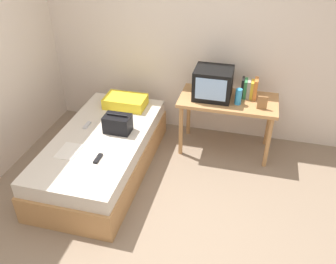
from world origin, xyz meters
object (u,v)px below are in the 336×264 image
object	(u,v)px
remote_dark	(98,158)
bed	(103,153)
pillow	(125,102)
remote_silver	(87,125)
water_bottle	(238,97)
handbag	(118,124)
desk	(228,106)
picture_frame	(262,103)
magazine	(69,151)
book_row	(249,89)
tv	(213,83)

from	to	relation	value
remote_dark	bed	bearing A→B (deg)	110.28
pillow	remote_silver	xyz separation A→B (m)	(-0.27, -0.56, -0.06)
water_bottle	handbag	bearing A→B (deg)	-156.43
remote_silver	pillow	bearing A→B (deg)	63.85
remote_dark	remote_silver	distance (m)	0.68
desk	picture_frame	size ratio (longest dim) A/B	7.47
magazine	remote_silver	xyz separation A→B (m)	(-0.03, 0.51, 0.01)
book_row	picture_frame	world-z (taller)	book_row
handbag	magazine	xyz separation A→B (m)	(-0.36, -0.50, -0.10)
handbag	bed	bearing A→B (deg)	-140.51
water_bottle	magazine	bearing A→B (deg)	-147.27
desk	tv	world-z (taller)	tv
pillow	magazine	xyz separation A→B (m)	(-0.24, -1.07, -0.06)
desk	picture_frame	distance (m)	0.45
desk	tv	xyz separation A→B (m)	(-0.20, 0.00, 0.27)
water_bottle	picture_frame	distance (m)	0.28
pillow	handbag	distance (m)	0.59
picture_frame	handbag	bearing A→B (deg)	-161.86
pillow	remote_silver	size ratio (longest dim) A/B	3.60
pillow	bed	bearing A→B (deg)	-93.59
book_row	magazine	bearing A→B (deg)	-144.32
water_bottle	remote_silver	xyz separation A→B (m)	(-1.67, -0.54, -0.32)
book_row	picture_frame	size ratio (longest dim) A/B	1.57
handbag	remote_silver	size ratio (longest dim) A/B	2.08
bed	pillow	size ratio (longest dim) A/B	3.86
magazine	remote_silver	distance (m)	0.51
tv	desk	bearing A→B (deg)	-0.00
desk	book_row	distance (m)	0.32
picture_frame	remote_dark	bearing A→B (deg)	-145.92
pillow	magazine	world-z (taller)	pillow
water_bottle	picture_frame	xyz separation A→B (m)	(0.27, -0.05, -0.02)
tv	picture_frame	size ratio (longest dim) A/B	2.83
bed	remote_silver	world-z (taller)	remote_silver
bed	water_bottle	distance (m)	1.70
handbag	remote_dark	size ratio (longest dim) A/B	1.92
desk	handbag	distance (m)	1.34
book_row	handbag	size ratio (longest dim) A/B	0.81
desk	book_row	bearing A→B (deg)	24.98
bed	tv	bearing A→B (deg)	34.97
book_row	handbag	xyz separation A→B (m)	(-1.39, -0.76, -0.24)
desk	handbag	world-z (taller)	desk
desk	magazine	bearing A→B (deg)	-142.94
magazine	book_row	bearing A→B (deg)	35.68
book_row	magazine	world-z (taller)	book_row
tv	handbag	xyz separation A→B (m)	(-0.97, -0.65, -0.31)
remote_silver	tv	bearing A→B (deg)	25.24
desk	remote_dark	xyz separation A→B (m)	(-1.17, -1.20, -0.13)
bed	water_bottle	size ratio (longest dim) A/B	10.54
water_bottle	handbag	xyz separation A→B (m)	(-1.28, -0.56, -0.23)
desk	remote_dark	distance (m)	1.68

